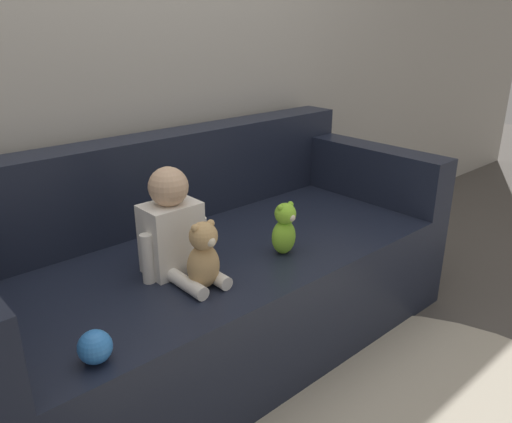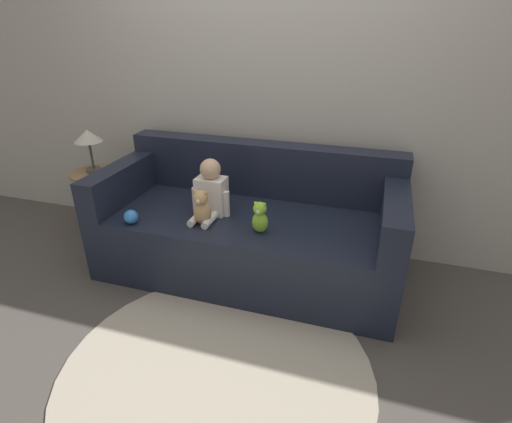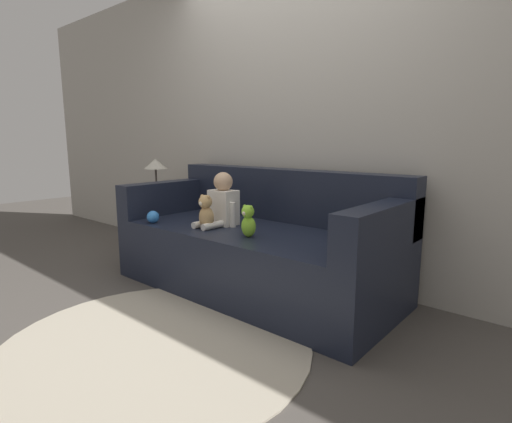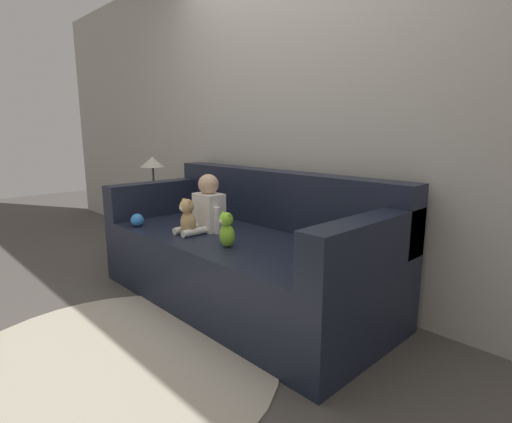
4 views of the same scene
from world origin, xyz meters
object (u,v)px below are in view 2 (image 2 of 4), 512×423
object	(u,v)px
person_baby	(211,191)
toy_ball	(131,217)
side_table	(92,159)
teddy_bear_brown	(202,208)
plush_toy_side	(260,217)
couch	(250,229)

from	to	relation	value
person_baby	toy_ball	size ratio (longest dim) A/B	4.19
toy_ball	side_table	size ratio (longest dim) A/B	0.10
teddy_bear_brown	toy_ball	xyz separation A→B (m)	(-0.46, -0.13, -0.07)
plush_toy_side	side_table	bearing A→B (deg)	165.75
couch	plush_toy_side	distance (m)	0.41
couch	teddy_bear_brown	xyz separation A→B (m)	(-0.23, -0.29, 0.27)
person_baby	side_table	world-z (taller)	side_table
person_baby	plush_toy_side	world-z (taller)	person_baby
plush_toy_side	toy_ball	world-z (taller)	plush_toy_side
couch	teddy_bear_brown	size ratio (longest dim) A/B	8.54
teddy_bear_brown	side_table	world-z (taller)	side_table
person_baby	toy_ball	distance (m)	0.55
person_baby	plush_toy_side	xyz separation A→B (m)	(0.40, -0.16, -0.06)
person_baby	teddy_bear_brown	size ratio (longest dim) A/B	1.61
person_baby	teddy_bear_brown	xyz separation A→B (m)	(0.01, -0.17, -0.04)
side_table	plush_toy_side	bearing A→B (deg)	-14.25
couch	toy_ball	distance (m)	0.83
couch	toy_ball	size ratio (longest dim) A/B	22.32
teddy_bear_brown	side_table	distance (m)	1.21
person_baby	toy_ball	bearing A→B (deg)	-146.47
couch	toy_ball	world-z (taller)	couch
plush_toy_side	toy_ball	size ratio (longest dim) A/B	2.26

